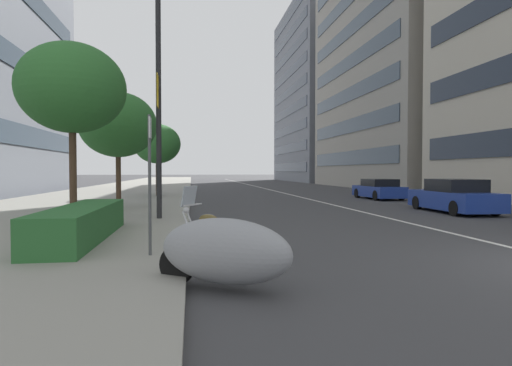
{
  "coord_description": "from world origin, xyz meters",
  "views": [
    {
      "loc": [
        -6.42,
        7.37,
        1.79
      ],
      "look_at": [
        16.83,
        3.87,
        1.13
      ],
      "focal_mm": 30.23,
      "sensor_mm": 36.0,
      "label": 1
    }
  ],
  "objects_px": {
    "parking_sign_by_curb": "(150,171)",
    "street_tree_by_lamp_post": "(118,125)",
    "street_tree_near_plaza_corner": "(157,144)",
    "car_approaching_light": "(454,197)",
    "street_lamp_with_banners": "(166,60)",
    "street_tree_mid_sidewalk": "(72,89)",
    "motorcycle_mid_row": "(223,251)",
    "car_lead_in_lane": "(379,190)",
    "motorcycle_far_end_row": "(214,236)"
  },
  "relations": [
    {
      "from": "street_tree_by_lamp_post",
      "to": "street_tree_near_plaza_corner",
      "type": "height_order",
      "value": "street_tree_by_lamp_post"
    },
    {
      "from": "parking_sign_by_curb",
      "to": "street_tree_by_lamp_post",
      "type": "height_order",
      "value": "street_tree_by_lamp_post"
    },
    {
      "from": "parking_sign_by_curb",
      "to": "street_tree_by_lamp_post",
      "type": "distance_m",
      "value": 11.57
    },
    {
      "from": "motorcycle_mid_row",
      "to": "street_tree_mid_sidewalk",
      "type": "bearing_deg",
      "value": -27.73
    },
    {
      "from": "street_tree_near_plaza_corner",
      "to": "motorcycle_far_end_row",
      "type": "bearing_deg",
      "value": -172.49
    },
    {
      "from": "car_approaching_light",
      "to": "parking_sign_by_curb",
      "type": "height_order",
      "value": "parking_sign_by_curb"
    },
    {
      "from": "car_approaching_light",
      "to": "car_lead_in_lane",
      "type": "xyz_separation_m",
      "value": [
        8.8,
        -0.58,
        -0.06
      ]
    },
    {
      "from": "street_tree_by_lamp_post",
      "to": "car_approaching_light",
      "type": "bearing_deg",
      "value": -100.31
    },
    {
      "from": "motorcycle_mid_row",
      "to": "car_approaching_light",
      "type": "distance_m",
      "value": 15.14
    },
    {
      "from": "street_tree_mid_sidewalk",
      "to": "car_approaching_light",
      "type": "bearing_deg",
      "value": -78.81
    },
    {
      "from": "parking_sign_by_curb",
      "to": "car_lead_in_lane",
      "type": "bearing_deg",
      "value": -35.97
    },
    {
      "from": "car_approaching_light",
      "to": "street_tree_mid_sidewalk",
      "type": "distance_m",
      "value": 15.57
    },
    {
      "from": "street_tree_mid_sidewalk",
      "to": "car_lead_in_lane",
      "type": "bearing_deg",
      "value": -52.73
    },
    {
      "from": "motorcycle_mid_row",
      "to": "street_tree_near_plaza_corner",
      "type": "distance_m",
      "value": 23.11
    },
    {
      "from": "motorcycle_mid_row",
      "to": "street_tree_by_lamp_post",
      "type": "bearing_deg",
      "value": -40.36
    },
    {
      "from": "motorcycle_far_end_row",
      "to": "street_tree_near_plaza_corner",
      "type": "height_order",
      "value": "street_tree_near_plaza_corner"
    },
    {
      "from": "street_lamp_with_banners",
      "to": "street_tree_near_plaza_corner",
      "type": "xyz_separation_m",
      "value": [
        13.94,
        1.38,
        -2.03
      ]
    },
    {
      "from": "car_lead_in_lane",
      "to": "street_tree_mid_sidewalk",
      "type": "relative_size",
      "value": 0.77
    },
    {
      "from": "parking_sign_by_curb",
      "to": "street_lamp_with_banners",
      "type": "height_order",
      "value": "street_lamp_with_banners"
    },
    {
      "from": "parking_sign_by_curb",
      "to": "street_tree_near_plaza_corner",
      "type": "distance_m",
      "value": 20.72
    },
    {
      "from": "motorcycle_mid_row",
      "to": "street_lamp_with_banners",
      "type": "relative_size",
      "value": 0.24
    },
    {
      "from": "street_tree_near_plaza_corner",
      "to": "street_lamp_with_banners",
      "type": "bearing_deg",
      "value": -174.34
    },
    {
      "from": "street_tree_by_lamp_post",
      "to": "motorcycle_mid_row",
      "type": "bearing_deg",
      "value": -164.68
    },
    {
      "from": "street_lamp_with_banners",
      "to": "street_tree_mid_sidewalk",
      "type": "relative_size",
      "value": 1.69
    },
    {
      "from": "motorcycle_mid_row",
      "to": "car_lead_in_lane",
      "type": "xyz_separation_m",
      "value": [
        19.49,
        -11.31,
        0.01
      ]
    },
    {
      "from": "motorcycle_mid_row",
      "to": "car_lead_in_lane",
      "type": "bearing_deg",
      "value": -85.82
    },
    {
      "from": "street_tree_by_lamp_post",
      "to": "motorcycle_far_end_row",
      "type": "bearing_deg",
      "value": -161.39
    },
    {
      "from": "street_tree_mid_sidewalk",
      "to": "street_lamp_with_banners",
      "type": "bearing_deg",
      "value": -69.19
    },
    {
      "from": "car_lead_in_lane",
      "to": "street_tree_near_plaza_corner",
      "type": "relative_size",
      "value": 0.91
    },
    {
      "from": "motorcycle_mid_row",
      "to": "car_lead_in_lane",
      "type": "relative_size",
      "value": 0.52
    },
    {
      "from": "car_lead_in_lane",
      "to": "parking_sign_by_curb",
      "type": "bearing_deg",
      "value": 142.84
    },
    {
      "from": "car_lead_in_lane",
      "to": "street_tree_by_lamp_post",
      "type": "xyz_separation_m",
      "value": [
        -6.19,
        14.95,
        3.21
      ]
    },
    {
      "from": "motorcycle_mid_row",
      "to": "street_lamp_with_banners",
      "type": "height_order",
      "value": "street_lamp_with_banners"
    },
    {
      "from": "street_lamp_with_banners",
      "to": "street_tree_by_lamp_post",
      "type": "height_order",
      "value": "street_lamp_with_banners"
    },
    {
      "from": "street_tree_near_plaza_corner",
      "to": "street_tree_by_lamp_post",
      "type": "bearing_deg",
      "value": 174.2
    },
    {
      "from": "street_lamp_with_banners",
      "to": "motorcycle_mid_row",
      "type": "bearing_deg",
      "value": -171.6
    },
    {
      "from": "car_lead_in_lane",
      "to": "street_tree_near_plaza_corner",
      "type": "bearing_deg",
      "value": 75.63
    },
    {
      "from": "street_lamp_with_banners",
      "to": "car_lead_in_lane",
      "type": "bearing_deg",
      "value": -49.77
    },
    {
      "from": "street_tree_near_plaza_corner",
      "to": "car_lead_in_lane",
      "type": "bearing_deg",
      "value": -103.17
    },
    {
      "from": "motorcycle_far_end_row",
      "to": "parking_sign_by_curb",
      "type": "height_order",
      "value": "parking_sign_by_curb"
    },
    {
      "from": "street_lamp_with_banners",
      "to": "street_tree_near_plaza_corner",
      "type": "relative_size",
      "value": 1.99
    },
    {
      "from": "car_approaching_light",
      "to": "street_tree_mid_sidewalk",
      "type": "xyz_separation_m",
      "value": [
        -2.93,
        14.84,
        3.68
      ]
    },
    {
      "from": "car_lead_in_lane",
      "to": "street_lamp_with_banners",
      "type": "xyz_separation_m",
      "value": [
        -10.67,
        12.61,
        5.0
      ]
    },
    {
      "from": "motorcycle_mid_row",
      "to": "street_lamp_with_banners",
      "type": "distance_m",
      "value": 10.23
    },
    {
      "from": "street_tree_by_lamp_post",
      "to": "street_tree_near_plaza_corner",
      "type": "relative_size",
      "value": 1.08
    },
    {
      "from": "street_lamp_with_banners",
      "to": "street_tree_by_lamp_post",
      "type": "bearing_deg",
      "value": 27.6
    },
    {
      "from": "street_tree_mid_sidewalk",
      "to": "motorcycle_mid_row",
      "type": "bearing_deg",
      "value": -152.05
    },
    {
      "from": "street_tree_near_plaza_corner",
      "to": "parking_sign_by_curb",
      "type": "bearing_deg",
      "value": -176.04
    },
    {
      "from": "street_lamp_with_banners",
      "to": "street_tree_near_plaza_corner",
      "type": "bearing_deg",
      "value": 5.66
    },
    {
      "from": "street_tree_mid_sidewalk",
      "to": "street_tree_near_plaza_corner",
      "type": "height_order",
      "value": "street_tree_mid_sidewalk"
    }
  ]
}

